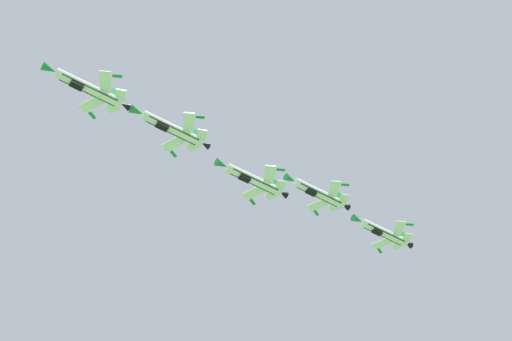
{
  "coord_description": "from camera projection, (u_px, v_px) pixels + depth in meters",
  "views": [
    {
      "loc": [
        -5.96,
        -5.13,
        1.56
      ],
      "look_at": [
        5.69,
        88.81,
        96.61
      ],
      "focal_mm": 49.88,
      "sensor_mm": 36.0,
      "label": 1
    }
  ],
  "objects": [
    {
      "name": "fighter_jet_left_wing",
      "position": [
        171.0,
        128.0,
        126.2
      ],
      "size": [
        14.82,
        10.75,
        4.39
      ],
      "rotation": [
        0.0,
        0.14,
        2.04
      ],
      "color": "silver"
    },
    {
      "name": "fighter_jet_right_wing",
      "position": [
        253.0,
        179.0,
        132.66
      ],
      "size": [
        14.82,
        10.77,
        4.38
      ],
      "rotation": [
        0.0,
        0.11,
        2.04
      ],
      "color": "silver"
    },
    {
      "name": "fighter_jet_left_outer",
      "position": [
        318.0,
        193.0,
        141.46
      ],
      "size": [
        14.82,
        10.79,
        4.37
      ],
      "rotation": [
        0.0,
        0.06,
        2.04
      ],
      "color": "silver"
    },
    {
      "name": "fighter_jet_lead",
      "position": [
        88.0,
        88.0,
        119.4
      ],
      "size": [
        14.82,
        10.77,
        4.38
      ],
      "rotation": [
        0.0,
        0.11,
        2.04
      ],
      "color": "silver"
    },
    {
      "name": "fighter_jet_right_outer",
      "position": [
        383.0,
        232.0,
        146.92
      ],
      "size": [
        14.82,
        10.79,
        4.37
      ],
      "rotation": [
        0.0,
        0.07,
        2.04
      ],
      "color": "silver"
    }
  ]
}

